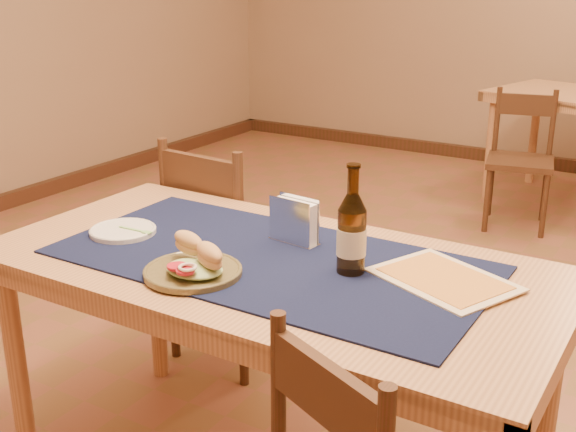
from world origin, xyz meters
The scene contains 12 objects.
room centered at (0.00, 0.00, 1.40)m, with size 6.04×7.04×2.84m.
main_table centered at (0.00, -0.80, 0.67)m, with size 1.60×0.80×0.75m.
placemat centered at (0.00, -0.80, 0.75)m, with size 1.20×0.60×0.01m, color #0E1536.
baseboard centered at (0.00, 0.00, 0.05)m, with size 6.00×7.00×0.10m.
chair_main_far centered at (-0.57, -0.22, 0.48)m, with size 0.46×0.46×0.92m.
chair_back_near centered at (0.00, 2.02, 0.43)m, with size 0.45×0.45×0.82m.
sandwich_plate centered at (-0.10, -1.00, 0.78)m, with size 0.26×0.26×0.10m.
side_plate centered at (-0.49, -0.86, 0.76)m, with size 0.20×0.20×0.02m.
fork centered at (-0.43, -0.85, 0.77)m, with size 0.12×0.02×0.00m.
beer_bottle centered at (0.23, -0.76, 0.86)m, with size 0.08×0.08×0.29m.
napkin_holder centered at (0.00, -0.66, 0.82)m, with size 0.16×0.07×0.14m.
menu_card centered at (0.46, -0.69, 0.76)m, with size 0.41×0.36×0.01m.
Camera 1 is at (1.00, -2.34, 1.51)m, focal length 45.00 mm.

